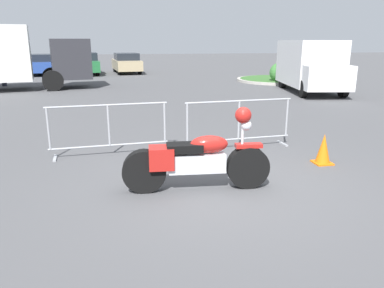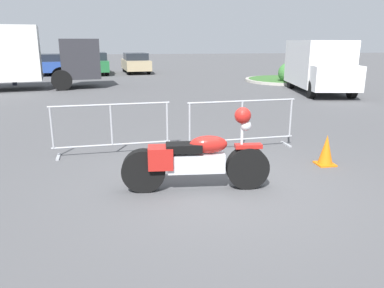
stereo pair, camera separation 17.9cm
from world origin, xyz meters
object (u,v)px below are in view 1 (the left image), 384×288
(delivery_van, at_px, (310,64))
(parked_car_blue, at_px, (42,64))
(crowd_barrier_near, at_px, (109,129))
(motorcycle, at_px, (197,159))
(crowd_barrier_far, at_px, (239,123))
(parked_car_green, at_px, (85,63))
(traffic_cone, at_px, (323,149))
(parked_car_tan, at_px, (127,63))
(pedestrian, at_px, (2,68))

(delivery_van, distance_m, parked_car_blue, 18.10)
(crowd_barrier_near, bearing_deg, delivery_van, 43.27)
(motorcycle, height_order, delivery_van, delivery_van)
(parked_car_blue, bearing_deg, crowd_barrier_far, -165.50)
(parked_car_green, height_order, traffic_cone, parked_car_green)
(motorcycle, bearing_deg, parked_car_blue, 110.13)
(parked_car_tan, bearing_deg, parked_car_blue, 85.05)
(motorcycle, bearing_deg, traffic_cone, 21.40)
(crowd_barrier_near, relative_size, pedestrian, 1.44)
(motorcycle, xyz_separation_m, traffic_cone, (2.67, 0.82, -0.22))
(parked_car_blue, bearing_deg, traffic_cone, -163.79)
(crowd_barrier_near, xyz_separation_m, parked_car_green, (-2.01, 19.69, 0.20))
(parked_car_blue, xyz_separation_m, parked_car_green, (2.87, -0.41, 0.05))
(crowd_barrier_near, bearing_deg, crowd_barrier_far, 0.00)
(traffic_cone, bearing_deg, crowd_barrier_near, 161.22)
(motorcycle, bearing_deg, delivery_van, 59.08)
(motorcycle, bearing_deg, parked_car_green, 103.26)
(motorcycle, relative_size, traffic_cone, 3.99)
(crowd_barrier_far, distance_m, parked_car_tan, 20.34)
(parked_car_blue, height_order, traffic_cone, parked_car_blue)
(crowd_barrier_far, bearing_deg, parked_car_blue, 110.91)
(parked_car_blue, distance_m, parked_car_green, 2.90)
(crowd_barrier_far, bearing_deg, motorcycle, -122.44)
(crowd_barrier_far, xyz_separation_m, traffic_cone, (1.27, -1.38, -0.27))
(crowd_barrier_far, xyz_separation_m, delivery_van, (6.09, 8.36, 0.68))
(delivery_van, height_order, traffic_cone, delivery_van)
(delivery_van, relative_size, parked_car_blue, 1.24)
(delivery_van, bearing_deg, pedestrian, -99.77)
(parked_car_tan, height_order, traffic_cone, parked_car_tan)
(crowd_barrier_near, relative_size, parked_car_blue, 0.57)
(crowd_barrier_near, distance_m, parked_car_tan, 20.27)
(pedestrian, bearing_deg, crowd_barrier_near, 95.80)
(delivery_van, bearing_deg, traffic_cone, -16.80)
(crowd_barrier_near, height_order, parked_car_blue, parked_car_blue)
(delivery_van, height_order, parked_car_blue, delivery_van)
(traffic_cone, bearing_deg, parked_car_blue, 112.62)
(traffic_cone, bearing_deg, pedestrian, 123.23)
(parked_car_green, bearing_deg, delivery_van, -142.52)
(motorcycle, distance_m, parked_car_green, 22.16)
(pedestrian, bearing_deg, parked_car_green, -137.02)
(delivery_van, bearing_deg, motorcycle, -25.84)
(delivery_van, height_order, pedestrian, delivery_van)
(crowd_barrier_far, distance_m, delivery_van, 10.37)
(delivery_van, bearing_deg, parked_car_tan, -136.49)
(parked_car_blue, relative_size, pedestrian, 2.52)
(parked_car_blue, height_order, parked_car_green, parked_car_green)
(crowd_barrier_far, relative_size, delivery_van, 0.46)
(motorcycle, height_order, pedestrian, pedestrian)
(crowd_barrier_far, bearing_deg, parked_car_tan, 95.48)
(parked_car_green, distance_m, traffic_cone, 21.94)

